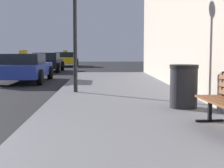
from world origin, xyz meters
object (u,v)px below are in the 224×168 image
Objects in this scene: car_black at (47,62)px; car_yellow at (66,59)px; trash_bin at (184,86)px; car_blue at (24,68)px; street_lamp at (75,0)px.

car_yellow reaches higher than car_black.
car_blue is (-5.23, 7.96, 0.02)m from trash_bin.
car_black is (-2.80, 12.51, -2.26)m from street_lamp.
trash_bin is 0.23× the size of car_yellow.
car_yellow reaches higher than trash_bin.
car_black is at bearing 102.62° from street_lamp.
car_blue is at bearing 117.77° from street_lamp.
car_blue and car_yellow have the same top height.
car_blue is at bearing -91.00° from car_yellow.
street_lamp is 20.65m from car_yellow.
trash_bin is 16.37m from car_black.
street_lamp is 0.88× the size of car_blue.
trash_bin is 4.53m from street_lamp.
trash_bin is 0.21× the size of car_blue.
car_black is at bearing 109.21° from trash_bin.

